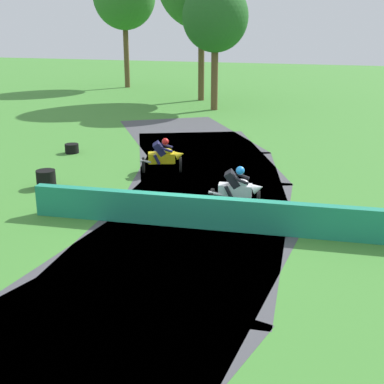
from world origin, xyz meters
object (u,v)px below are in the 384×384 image
(motorcycle_lead_white, at_px, (238,189))
(tire_stack_mid_b, at_px, (46,179))
(tire_stack_far, at_px, (72,148))
(motorcycle_chase_yellow, at_px, (164,156))

(motorcycle_lead_white, distance_m, tire_stack_mid_b, 6.76)
(tire_stack_far, bearing_deg, tire_stack_mid_b, -70.60)
(motorcycle_chase_yellow, relative_size, tire_stack_far, 2.92)
(motorcycle_chase_yellow, height_order, tire_stack_far, motorcycle_chase_yellow)
(motorcycle_chase_yellow, xyz_separation_m, tire_stack_far, (-4.89, 1.78, -0.45))
(motorcycle_chase_yellow, bearing_deg, tire_stack_mid_b, -138.93)
(motorcycle_lead_white, xyz_separation_m, motorcycle_chase_yellow, (-3.48, 3.10, -0.01))
(motorcycle_lead_white, distance_m, motorcycle_chase_yellow, 4.66)
(motorcycle_lead_white, height_order, tire_stack_mid_b, motorcycle_lead_white)
(motorcycle_lead_white, height_order, motorcycle_chase_yellow, motorcycle_lead_white)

